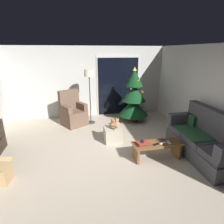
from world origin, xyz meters
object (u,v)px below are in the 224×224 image
remote_white (163,143)px  remote_black (156,144)px  coffee_table (157,148)px  christmas_tree (134,98)px  armchair (73,113)px  book_stack (143,143)px  floor_lamp (89,78)px  remote_silver (169,143)px  teddy_bear_honey_by_tree (117,123)px  remote_graphite (165,140)px  teddy_bear_chestnut (113,124)px  ottoman (113,135)px  couch (205,140)px  cell_phone (142,141)px

remote_white → remote_black: 0.16m
coffee_table → remote_black: size_ratio=7.05×
christmas_tree → armchair: christmas_tree is taller
book_stack → floor_lamp: floor_lamp is taller
armchair → remote_black: bearing=-54.9°
remote_white → floor_lamp: 3.06m
remote_silver → teddy_bear_honey_by_tree: size_ratio=0.55×
coffee_table → christmas_tree: bearing=84.7°
remote_white → floor_lamp: floor_lamp is taller
christmas_tree → remote_white: bearing=-92.7°
book_stack → remote_graphite: bearing=7.7°
remote_white → floor_lamp: size_ratio=0.09×
remote_silver → remote_graphite: size_ratio=1.00×
coffee_table → remote_black: bearing=-129.9°
remote_white → christmas_tree: (0.11, 2.41, 0.44)m
teddy_bear_chestnut → armchair: bearing=125.3°
remote_graphite → book_stack: book_stack is taller
remote_silver → ottoman: bearing=-42.1°
book_stack → ottoman: (-0.46, 0.99, -0.22)m
couch → floor_lamp: (-2.33, 2.61, 1.11)m
teddy_bear_honey_by_tree → couch: bearing=-53.8°
floor_lamp → ottoman: floor_lamp is taller
book_stack → floor_lamp: size_ratio=0.15×
remote_silver → ottoman: size_ratio=0.35×
remote_graphite → teddy_bear_chestnut: 1.37m
remote_white → christmas_tree: bearing=157.0°
ottoman → remote_black: bearing=-55.0°
couch → cell_phone: 1.45m
remote_white → ottoman: 1.40m
remote_silver → teddy_bear_honey_by_tree: remote_silver is taller
armchair → christmas_tree: bearing=-2.3°
couch → christmas_tree: christmas_tree is taller
remote_silver → floor_lamp: floor_lamp is taller
floor_lamp → teddy_bear_honey_by_tree: size_ratio=6.25×
armchair → teddy_bear_chestnut: size_ratio=3.96×
remote_graphite → armchair: 3.12m
floor_lamp → ottoman: bearing=-73.2°
remote_black → book_stack: 0.30m
teddy_bear_chestnut → remote_silver: bearing=-45.0°
cell_phone → coffee_table: bearing=20.1°
couch → cell_phone: bearing=172.9°
remote_white → remote_graphite: size_ratio=1.00×
remote_white → armchair: size_ratio=0.14×
armchair → remote_graphite: bearing=-49.1°
remote_graphite → ottoman: size_ratio=0.35×
floor_lamp → teddy_bear_chestnut: bearing=-73.0°
remote_black → remote_graphite: 0.32m
floor_lamp → book_stack: bearing=-69.8°
floor_lamp → remote_black: bearing=-64.8°
remote_white → cell_phone: cell_phone is taller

